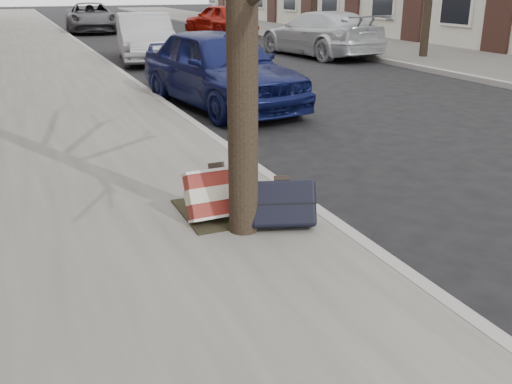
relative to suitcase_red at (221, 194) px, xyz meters
name	(u,v)px	position (x,y,z in m)	size (l,w,h in m)	color
ground	(497,237)	(2.13, -1.06, -0.35)	(120.00, 120.00, 0.00)	black
near_sidewalk	(7,57)	(-1.57, 13.94, -0.29)	(5.00, 70.00, 0.12)	gray
far_sidewalk	(349,42)	(9.93, 13.94, -0.29)	(4.00, 70.00, 0.12)	slate
dirt_patch	(229,209)	(0.13, 0.14, -0.22)	(0.85, 0.85, 0.01)	black
suitcase_red	(221,194)	(0.00, 0.00, 0.00)	(0.58, 0.16, 0.42)	maroon
suitcase_navy	(283,203)	(0.41, -0.39, -0.01)	(0.54, 0.17, 0.39)	black
car_near_front	(220,68)	(1.83, 5.10, 0.33)	(1.61, 3.99, 1.36)	#0F1547
car_near_mid	(145,38)	(2.03, 11.84, 0.30)	(1.37, 3.94, 1.30)	#9E9FA4
car_near_back	(91,18)	(2.12, 23.10, 0.30)	(2.13, 4.62, 1.28)	#3A3A3F
car_far_front	(320,34)	(7.12, 11.08, 0.31)	(1.85, 4.55, 1.32)	#B5B8BD
car_far_back	(220,19)	(6.83, 19.10, 0.32)	(1.57, 3.89, 1.33)	#8F0F07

